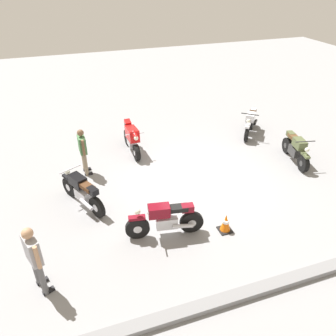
# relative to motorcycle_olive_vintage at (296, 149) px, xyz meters

# --- Properties ---
(ground_plane) EXTENTS (40.00, 40.00, 0.00)m
(ground_plane) POSITION_rel_motorcycle_olive_vintage_xyz_m (3.98, 0.00, -0.49)
(ground_plane) COLOR gray
(curb_edge) EXTENTS (14.00, 0.30, 0.15)m
(curb_edge) POSITION_rel_motorcycle_olive_vintage_xyz_m (3.98, 4.60, -0.41)
(curb_edge) COLOR gray
(curb_edge) RESTS_ON ground
(motorcycle_olive_vintage) EXTENTS (0.83, 1.94, 1.07)m
(motorcycle_olive_vintage) POSITION_rel_motorcycle_olive_vintage_xyz_m (0.00, 0.00, 0.00)
(motorcycle_olive_vintage) COLOR black
(motorcycle_olive_vintage) RESTS_ON ground
(motorcycle_maroon_cruiser) EXTENTS (2.08, 0.77, 1.09)m
(motorcycle_maroon_cruiser) POSITION_rel_motorcycle_olive_vintage_xyz_m (5.72, 2.17, 0.03)
(motorcycle_maroon_cruiser) COLOR black
(motorcycle_maroon_cruiser) RESTS_ON ground
(motorcycle_red_sportbike) EXTENTS (0.70, 1.95, 1.14)m
(motorcycle_red_sportbike) POSITION_rel_motorcycle_olive_vintage_xyz_m (5.44, -2.63, 0.11)
(motorcycle_red_sportbike) COLOR black
(motorcycle_red_sportbike) RESTS_ON ground
(motorcycle_silver_cruiser) EXTENTS (1.43, 1.68, 1.09)m
(motorcycle_silver_cruiser) POSITION_rel_motorcycle_olive_vintage_xyz_m (0.35, -2.58, 0.03)
(motorcycle_silver_cruiser) COLOR black
(motorcycle_silver_cruiser) RESTS_ON ground
(motorcycle_black_cruiser) EXTENTS (1.06, 1.92, 1.09)m
(motorcycle_black_cruiser) POSITION_rel_motorcycle_olive_vintage_xyz_m (7.64, 0.18, 0.03)
(motorcycle_black_cruiser) COLOR black
(motorcycle_black_cruiser) RESTS_ON ground
(person_in_green_shirt) EXTENTS (0.32, 0.64, 1.65)m
(person_in_green_shirt) POSITION_rel_motorcycle_olive_vintage_xyz_m (7.34, -1.66, 0.45)
(person_in_green_shirt) COLOR gray
(person_in_green_shirt) RESTS_ON ground
(person_in_gray_shirt) EXTENTS (0.45, 0.66, 1.77)m
(person_in_gray_shirt) POSITION_rel_motorcycle_olive_vintage_xyz_m (8.88, 2.95, 0.54)
(person_in_gray_shirt) COLOR #59595B
(person_in_gray_shirt) RESTS_ON ground
(traffic_cone) EXTENTS (0.36, 0.36, 0.53)m
(traffic_cone) POSITION_rel_motorcycle_olive_vintage_xyz_m (4.13, 2.55, -0.23)
(traffic_cone) COLOR black
(traffic_cone) RESTS_ON ground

